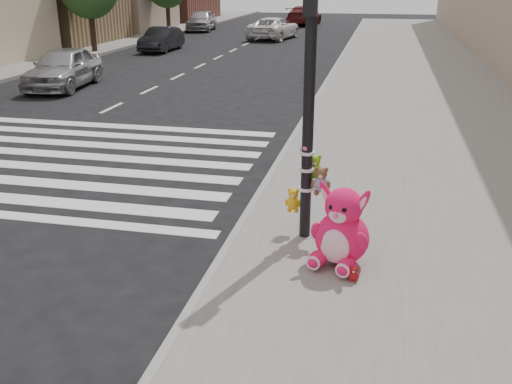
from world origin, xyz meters
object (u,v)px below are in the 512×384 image
(pink_bunny, at_px, (341,232))
(car_dark_far, at_px, (162,39))
(car_white_near, at_px, (274,28))
(car_silver_far, at_px, (63,68))
(signal_pole, at_px, (309,131))
(red_teddy, at_px, (354,274))

(pink_bunny, distance_m, car_dark_far, 25.50)
(pink_bunny, xyz_separation_m, car_dark_far, (-11.37, 22.83, 0.02))
(car_dark_far, distance_m, car_white_near, 8.92)
(pink_bunny, height_order, car_silver_far, car_silver_far)
(car_dark_far, bearing_deg, car_white_near, 57.58)
(car_white_near, bearing_deg, car_silver_far, 86.45)
(signal_pole, relative_size, car_silver_far, 0.94)
(car_white_near, bearing_deg, car_dark_far, 67.13)
(car_white_near, bearing_deg, red_teddy, 111.74)
(red_teddy, height_order, car_white_near, car_white_near)
(pink_bunny, distance_m, car_white_near, 31.10)
(pink_bunny, xyz_separation_m, car_silver_far, (-10.85, 11.79, 0.12))
(pink_bunny, xyz_separation_m, car_white_near, (-6.62, 30.39, 0.07))
(car_silver_far, xyz_separation_m, car_white_near, (4.22, 18.60, -0.05))
(red_teddy, relative_size, car_white_near, 0.04)
(signal_pole, bearing_deg, pink_bunny, -54.72)
(car_silver_far, bearing_deg, signal_pole, -53.70)
(pink_bunny, height_order, red_teddy, pink_bunny)
(signal_pole, height_order, red_teddy, signal_pole)
(car_dark_far, height_order, car_white_near, car_white_near)
(pink_bunny, relative_size, car_dark_far, 0.30)
(signal_pole, distance_m, car_white_near, 30.21)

